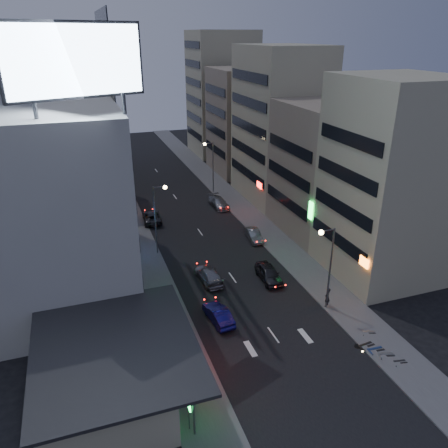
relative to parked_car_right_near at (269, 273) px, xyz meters
name	(u,v)px	position (x,y,z in m)	size (l,w,h in m)	color
ground	(295,366)	(-3.35, -12.32, -0.77)	(180.00, 180.00, 0.00)	black
sidewalk_left	(133,228)	(-11.35, 17.68, -0.71)	(4.00, 120.00, 0.12)	#4C4C4F
sidewalk_right	(246,213)	(4.65, 17.68, -0.71)	(4.00, 120.00, 0.12)	#4C4C4F
food_court	(104,371)	(-17.25, -10.32, 1.21)	(11.00, 13.00, 3.88)	tan
white_building	(46,196)	(-20.35, 7.68, 8.23)	(14.00, 24.00, 18.00)	#ACACA7
shophouse_near	(388,181)	(11.65, -1.82, 9.23)	(10.00, 11.00, 20.00)	tan
shophouse_mid	(328,169)	(12.15, 9.68, 7.23)	(11.00, 12.00, 16.00)	gray
shophouse_far	(280,126)	(11.65, 22.68, 10.23)	(10.00, 14.00, 22.00)	tan
far_left_a	(60,133)	(-18.85, 32.68, 9.23)	(11.00, 10.00, 20.00)	#ACACA7
far_left_b	(59,133)	(-19.35, 45.68, 6.73)	(12.00, 10.00, 15.00)	slate
far_right_a	(245,121)	(12.15, 37.68, 8.23)	(11.00, 12.00, 18.00)	gray
far_right_b	(222,94)	(12.65, 51.68, 11.23)	(12.00, 12.00, 24.00)	tan
billboard	(75,61)	(-16.34, -2.34, 20.89)	(9.52, 3.75, 6.20)	#595B60
street_lamp_right_near	(328,257)	(2.55, -6.32, 4.59)	(1.60, 0.44, 8.02)	#595B60
street_lamp_left	(158,210)	(-9.26, 9.68, 4.59)	(1.60, 0.44, 8.02)	#595B60
street_lamp_right_far	(211,160)	(2.55, 27.68, 4.59)	(1.60, 0.44, 8.02)	#595B60
parked_car_right_near	(269,273)	(0.00, 0.00, 0.00)	(1.83, 4.54, 1.55)	#292A2F
parked_car_right_mid	(254,235)	(2.25, 9.39, -0.11)	(1.40, 4.01, 1.32)	gray
parked_car_left	(152,217)	(-8.53, 19.08, -0.09)	(2.28, 4.94, 1.37)	#29292E
parked_car_right_far	(219,202)	(1.71, 21.28, -0.07)	(1.98, 4.87, 1.41)	#9EA2A6
road_car_blue	(218,314)	(-7.13, -4.94, -0.08)	(1.47, 4.22, 1.39)	navy
road_car_silver	(209,275)	(-5.88, 1.87, -0.06)	(1.99, 4.90, 1.42)	gray
person	(327,297)	(3.07, -6.18, 0.29)	(0.69, 0.45, 1.89)	black
scooter_black_a	(406,354)	(4.98, -14.53, -0.15)	(1.64, 0.55, 1.01)	black
scooter_silver_a	(393,346)	(4.61, -13.52, -0.08)	(1.86, 0.62, 1.14)	#98999F
scooter_blue	(382,340)	(4.23, -12.62, -0.06)	(1.93, 0.64, 1.18)	navy
scooter_black_b	(371,335)	(3.80, -11.82, -0.06)	(1.94, 0.65, 1.19)	black
scooter_silver_b	(375,326)	(4.96, -10.74, -0.15)	(1.65, 0.55, 1.01)	#95979C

